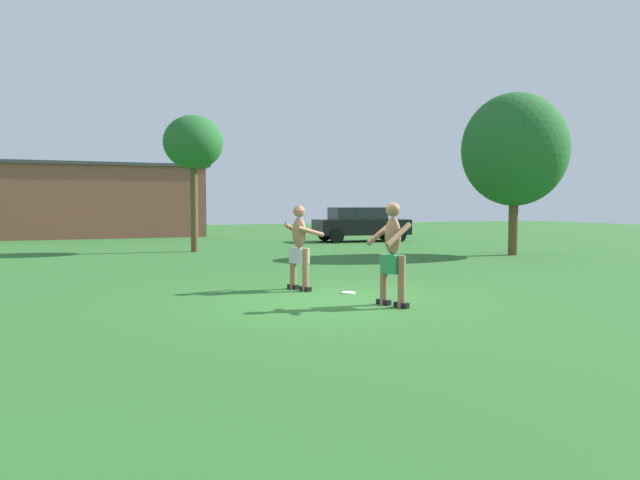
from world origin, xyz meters
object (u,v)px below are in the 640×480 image
object	(u,v)px
frisbee	(348,293)
car_black_near_post	(360,224)
player_with_cap	(299,243)
player_in_green	(392,252)
tree_left_field	(515,150)
tree_right_field	(193,144)

from	to	relation	value
frisbee	car_black_near_post	world-z (taller)	car_black_near_post
player_with_cap	player_in_green	distance (m)	2.51
frisbee	tree_left_field	size ratio (longest dim) A/B	0.05
player_with_cap	tree_left_field	world-z (taller)	tree_left_field
player_in_green	frisbee	world-z (taller)	player_in_green
player_with_cap	tree_left_field	distance (m)	11.11
tree_left_field	tree_right_field	world-z (taller)	tree_left_field
car_black_near_post	player_in_green	bearing A→B (deg)	-114.05
player_with_cap	tree_right_field	distance (m)	10.94
car_black_near_post	tree_left_field	xyz separation A→B (m)	(1.57, -8.62, 2.72)
player_in_green	frisbee	distance (m)	1.85
frisbee	tree_left_field	distance (m)	11.15
tree_left_field	tree_right_field	xyz separation A→B (m)	(-9.77, 5.47, 0.34)
frisbee	player_with_cap	bearing A→B (deg)	133.10
player_in_green	tree_right_field	world-z (taller)	tree_right_field
player_in_green	car_black_near_post	world-z (taller)	player_in_green
tree_right_field	tree_left_field	bearing A→B (deg)	-29.25
car_black_near_post	tree_right_field	bearing A→B (deg)	-158.97
player_in_green	tree_right_field	xyz separation A→B (m)	(-1.02, 12.92, 2.96)
player_in_green	tree_right_field	size ratio (longest dim) A/B	0.36
frisbee	car_black_near_post	size ratio (longest dim) A/B	0.06
player_with_cap	tree_left_field	size ratio (longest dim) A/B	0.31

